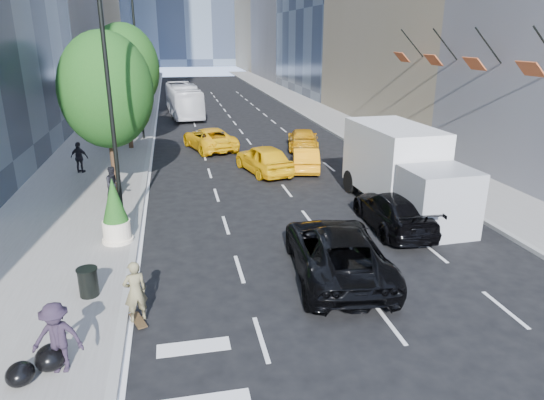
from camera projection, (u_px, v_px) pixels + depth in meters
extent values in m
plane|color=black|center=(312.00, 262.00, 16.51)|extent=(160.00, 160.00, 0.00)
cube|color=slate|center=(119.00, 122.00, 42.59)|extent=(6.00, 120.00, 0.15)
cube|color=slate|center=(326.00, 116.00, 46.21)|extent=(4.00, 120.00, 0.15)
cylinder|color=black|center=(110.00, 100.00, 17.32)|extent=(0.16, 0.16, 10.00)
cylinder|color=black|center=(138.00, 68.00, 34.01)|extent=(0.16, 0.16, 10.00)
cylinder|color=black|center=(114.00, 160.00, 22.93)|extent=(0.30, 0.30, 3.15)
ellipsoid|color=#0F3710|center=(106.00, 90.00, 21.88)|extent=(4.20, 4.20, 5.25)
cylinder|color=black|center=(129.00, 123.00, 32.17)|extent=(0.30, 0.30, 3.38)
ellipsoid|color=#0F3710|center=(124.00, 68.00, 31.04)|extent=(4.50, 4.50, 5.62)
cylinder|color=black|center=(140.00, 101.00, 44.29)|extent=(0.30, 0.30, 2.93)
ellipsoid|color=#0F3710|center=(137.00, 67.00, 43.32)|extent=(3.90, 3.90, 4.88)
cylinder|color=black|center=(150.00, 81.00, 51.50)|extent=(0.14, 0.14, 5.20)
imported|color=black|center=(149.00, 65.00, 50.98)|extent=(2.48, 0.53, 1.00)
cube|color=#B25029|center=(530.00, 69.00, 20.29)|extent=(0.64, 1.30, 0.64)
cylinder|color=black|center=(488.00, 46.00, 23.85)|extent=(1.75, 0.08, 1.75)
cube|color=#B25029|center=(474.00, 64.00, 24.00)|extent=(0.64, 1.30, 0.64)
cylinder|color=black|center=(445.00, 44.00, 27.56)|extent=(1.75, 0.08, 1.75)
cube|color=#B25029|center=(433.00, 60.00, 27.71)|extent=(0.64, 1.30, 0.64)
cylinder|color=black|center=(412.00, 43.00, 31.27)|extent=(1.75, 0.08, 1.75)
cube|color=#B25029|center=(402.00, 57.00, 31.42)|extent=(0.64, 1.30, 0.64)
imported|color=#6E6745|center=(136.00, 295.00, 12.72)|extent=(0.73, 0.60, 1.71)
imported|color=black|center=(336.00, 251.00, 15.41)|extent=(3.38, 6.23, 1.66)
imported|color=black|center=(394.00, 211.00, 19.20)|extent=(2.38, 5.23, 1.48)
imported|color=yellow|center=(264.00, 159.00, 27.01)|extent=(2.95, 5.05, 1.61)
imported|color=orange|center=(306.00, 158.00, 27.65)|extent=(2.28, 4.28, 1.34)
imported|color=yellow|center=(209.00, 139.00, 32.58)|extent=(3.77, 5.81, 1.49)
imported|color=orange|center=(303.00, 139.00, 32.71)|extent=(2.95, 5.09, 1.39)
imported|color=white|center=(184.00, 100.00, 46.21)|extent=(3.35, 10.85, 2.98)
cube|color=silver|center=(393.00, 159.00, 21.80)|extent=(2.87, 5.24, 3.02)
cube|color=gray|center=(437.00, 202.00, 18.56)|extent=(2.65, 2.33, 2.57)
cylinder|color=black|center=(414.00, 226.00, 18.12)|extent=(0.43, 1.13, 1.12)
cylinder|color=black|center=(469.00, 221.00, 18.65)|extent=(0.43, 1.13, 1.12)
cylinder|color=black|center=(351.00, 182.00, 23.67)|extent=(0.43, 1.13, 1.12)
cylinder|color=black|center=(395.00, 178.00, 24.20)|extent=(0.43, 1.13, 1.12)
imported|color=black|center=(114.00, 184.00, 21.77)|extent=(0.99, 0.90, 1.66)
imported|color=black|center=(79.00, 157.00, 26.50)|extent=(1.08, 0.74, 1.70)
imported|color=black|center=(57.00, 338.00, 10.68)|extent=(1.17, 0.75, 1.71)
cylinder|color=black|center=(88.00, 283.00, 13.99)|extent=(0.55, 0.55, 0.82)
cylinder|color=beige|center=(117.00, 231.00, 17.71)|extent=(1.00, 1.00, 0.80)
cone|color=#0F3710|center=(114.00, 200.00, 17.32)|extent=(0.90, 0.90, 1.60)
ellipsoid|color=black|center=(51.00, 357.00, 10.93)|extent=(0.68, 0.75, 0.58)
ellipsoid|color=black|center=(20.00, 374.00, 10.44)|extent=(0.60, 0.66, 0.51)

